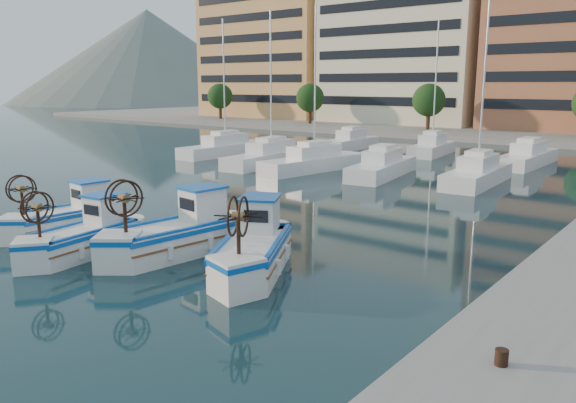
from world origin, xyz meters
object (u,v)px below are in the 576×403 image
object	(u,v)px
fishing_boat_a	(69,216)
fishing_boat_b	(85,235)
fishing_boat_c	(178,232)
fishing_boat_d	(254,247)

from	to	relation	value
fishing_boat_a	fishing_boat_b	world-z (taller)	fishing_boat_a
fishing_boat_a	fishing_boat_c	distance (m)	6.02
fishing_boat_c	fishing_boat_d	bearing A→B (deg)	12.27
fishing_boat_c	fishing_boat_a	bearing A→B (deg)	-165.58
fishing_boat_a	fishing_boat_d	world-z (taller)	fishing_boat_d
fishing_boat_b	fishing_boat_c	bearing A→B (deg)	30.84
fishing_boat_c	fishing_boat_d	distance (m)	3.43
fishing_boat_a	fishing_boat_b	size ratio (longest dim) A/B	1.00
fishing_boat_b	fishing_boat_c	distance (m)	3.43
fishing_boat_a	fishing_boat_b	xyz separation A→B (m)	(3.27, -1.30, -0.01)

